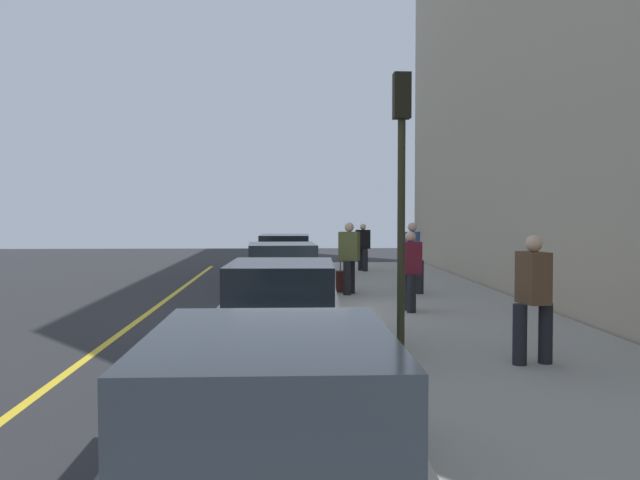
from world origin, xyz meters
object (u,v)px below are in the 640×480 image
object	(u,v)px
parked_car_charcoal	(271,439)
pedestrian_black_coat	(363,246)
parked_car_black	(285,257)
pedestrian_blue_coat	(412,256)
parked_car_silver	(282,309)
traffic_light_pole	(401,163)
pedestrian_brown_coat	(533,296)
pedestrian_burgundy_coat	(410,269)
pedestrian_olive_coat	(349,256)
rolling_suitcase	(340,281)
parked_car_white	(282,274)

from	to	relation	value
parked_car_charcoal	pedestrian_black_coat	xyz separation A→B (m)	(20.63, -2.83, 0.30)
parked_car_black	pedestrian_blue_coat	world-z (taller)	pedestrian_blue_coat
parked_car_silver	parked_car_black	world-z (taller)	same
parked_car_silver	traffic_light_pole	bearing A→B (deg)	-97.23
parked_car_silver	pedestrian_brown_coat	bearing A→B (deg)	-111.27
pedestrian_burgundy_coat	parked_car_black	bearing A→B (deg)	17.13
parked_car_charcoal	pedestrian_olive_coat	size ratio (longest dim) A/B	2.52
pedestrian_olive_coat	rolling_suitcase	xyz separation A→B (m)	(0.53, 0.19, -0.71)
parked_car_charcoal	parked_car_black	distance (m)	19.10
parked_car_silver	parked_car_white	xyz separation A→B (m)	(6.30, 0.05, -0.00)
parked_car_charcoal	traffic_light_pole	distance (m)	6.83
pedestrian_brown_coat	traffic_light_pole	bearing A→B (deg)	55.91
traffic_light_pole	parked_car_charcoal	bearing A→B (deg)	163.07
pedestrian_burgundy_coat	parked_car_white	bearing A→B (deg)	49.11
parked_car_silver	parked_car_white	world-z (taller)	same
pedestrian_blue_coat	rolling_suitcase	distance (m)	2.03
pedestrian_burgundy_coat	pedestrian_brown_coat	world-z (taller)	pedestrian_brown_coat
pedestrian_burgundy_coat	pedestrian_brown_coat	xyz separation A→B (m)	(-5.29, -0.82, 0.05)
pedestrian_burgundy_coat	pedestrian_blue_coat	xyz separation A→B (m)	(3.30, -0.62, 0.07)
pedestrian_black_coat	parked_car_white	bearing A→B (deg)	160.24
parked_car_white	pedestrian_olive_coat	size ratio (longest dim) A/B	2.25
pedestrian_brown_coat	pedestrian_blue_coat	distance (m)	8.59
pedestrian_olive_coat	traffic_light_pole	distance (m)	7.62
parked_car_white	pedestrian_brown_coat	world-z (taller)	pedestrian_brown_coat
pedestrian_olive_coat	parked_car_silver	bearing A→B (deg)	166.68
pedestrian_black_coat	rolling_suitcase	size ratio (longest dim) A/B	1.84
pedestrian_burgundy_coat	parked_car_silver	bearing A→B (deg)	145.16
parked_car_charcoal	parked_car_black	world-z (taller)	same
traffic_light_pole	parked_car_white	bearing A→B (deg)	16.18
parked_car_charcoal	rolling_suitcase	world-z (taller)	parked_car_charcoal
parked_car_silver	parked_car_white	distance (m)	6.30
parked_car_white	pedestrian_brown_coat	distance (m)	8.49
pedestrian_brown_coat	parked_car_black	bearing A→B (deg)	14.08
pedestrian_blue_coat	traffic_light_pole	size ratio (longest dim) A/B	0.43
rolling_suitcase	parked_car_charcoal	bearing A→B (deg)	173.82
parked_car_black	traffic_light_pole	distance (m)	13.27
parked_car_silver	traffic_light_pole	world-z (taller)	traffic_light_pole
pedestrian_olive_coat	pedestrian_burgundy_coat	size ratio (longest dim) A/B	1.08
parked_car_silver	pedestrian_brown_coat	world-z (taller)	pedestrian_brown_coat
traffic_light_pole	parked_car_silver	bearing A→B (deg)	82.77
parked_car_white	pedestrian_burgundy_coat	distance (m)	3.67
parked_car_black	rolling_suitcase	xyz separation A→B (m)	(-5.04, -1.49, -0.32)
pedestrian_brown_coat	traffic_light_pole	xyz separation A→B (m)	(1.14, 1.69, 1.93)
pedestrian_black_coat	pedestrian_brown_coat	world-z (taller)	pedestrian_brown_coat
parked_car_charcoal	parked_car_white	world-z (taller)	same
parked_car_white	pedestrian_brown_coat	xyz separation A→B (m)	(-7.68, -3.59, 0.37)
pedestrian_brown_coat	pedestrian_blue_coat	xyz separation A→B (m)	(8.58, 0.20, 0.02)
pedestrian_black_coat	pedestrian_brown_coat	distance (m)	15.64
parked_car_silver	pedestrian_burgundy_coat	bearing A→B (deg)	-34.84
parked_car_white	parked_car_black	distance (m)	6.41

